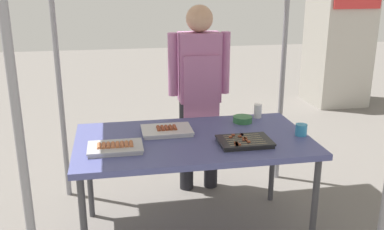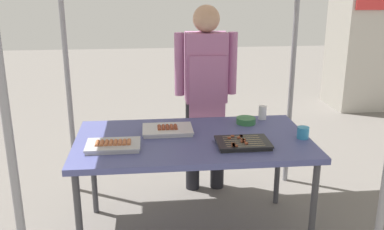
{
  "view_description": "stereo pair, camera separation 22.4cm",
  "coord_description": "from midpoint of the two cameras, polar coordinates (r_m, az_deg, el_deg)",
  "views": [
    {
      "loc": [
        -0.52,
        -2.76,
        1.8
      ],
      "look_at": [
        0.0,
        0.05,
        0.9
      ],
      "focal_mm": 40.82,
      "sensor_mm": 36.0,
      "label": 1
    },
    {
      "loc": [
        -0.3,
        -2.79,
        1.8
      ],
      "look_at": [
        0.0,
        0.05,
        0.9
      ],
      "focal_mm": 40.82,
      "sensor_mm": 36.0,
      "label": 2
    }
  ],
  "objects": [
    {
      "name": "drink_cup_by_wok",
      "position": [
        3.43,
        11.05,
        0.29
      ],
      "size": [
        0.06,
        0.06,
        0.11
      ],
      "primitive_type": "cylinder",
      "color": "white",
      "rests_on": "stall_table"
    },
    {
      "name": "tray_pork_links",
      "position": [
        2.84,
        -8.04,
        -3.97
      ],
      "size": [
        0.35,
        0.24,
        0.05
      ],
      "color": "#ADADB2",
      "rests_on": "stall_table"
    },
    {
      "name": "tray_meat_skewers",
      "position": [
        2.89,
        8.87,
        -3.67
      ],
      "size": [
        0.35,
        0.25,
        0.04
      ],
      "color": "black",
      "rests_on": "stall_table"
    },
    {
      "name": "stall_table",
      "position": [
        3.01,
        2.24,
        -3.99
      ],
      "size": [
        1.6,
        0.9,
        0.75
      ],
      "color": "#4C518C",
      "rests_on": "ground"
    },
    {
      "name": "drink_cup_near_edge",
      "position": [
        3.1,
        16.33,
        -2.26
      ],
      "size": [
        0.08,
        0.08,
        0.08
      ],
      "primitive_type": "cylinder",
      "color": "#338CBF",
      "rests_on": "stall_table"
    },
    {
      "name": "vendor_woman",
      "position": [
        3.65,
        3.58,
        3.93
      ],
      "size": [
        0.52,
        0.23,
        1.6
      ],
      "rotation": [
        0.0,
        0.0,
        3.14
      ],
      "color": "black",
      "rests_on": "ground"
    },
    {
      "name": "neighbor_stall_left",
      "position": [
        6.77,
        22.23,
        9.35
      ],
      "size": [
        0.75,
        0.82,
        1.98
      ],
      "color": "#B7B2A8",
      "rests_on": "ground"
    },
    {
      "name": "tray_grilled_sausages",
      "position": [
        3.1,
        -1.15,
        -1.97
      ],
      "size": [
        0.35,
        0.26,
        0.05
      ],
      "color": "silver",
      "rests_on": "stall_table"
    },
    {
      "name": "condiment_bowl",
      "position": [
        3.32,
        8.99,
        -0.75
      ],
      "size": [
        0.14,
        0.14,
        0.05
      ],
      "primitive_type": "cylinder",
      "color": "#33723F",
      "rests_on": "stall_table"
    }
  ]
}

